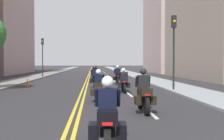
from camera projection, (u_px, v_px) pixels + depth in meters
The scene contains 18 objects.
ground_plane at pixel (90, 73), 50.01m from camera, with size 264.00×264.00×0.00m, color #2D2B2F.
sidewalk_left at pixel (51, 73), 49.53m from camera, with size 2.78×144.00×0.12m, color gray.
sidewalk_right at pixel (127, 73), 50.48m from camera, with size 2.78×144.00×0.12m, color #92989D.
centreline_yellow_inner at pixel (89, 73), 50.00m from camera, with size 0.12×132.00×0.01m, color yellow.
centreline_yellow_outer at pixel (90, 73), 50.02m from camera, with size 0.12×132.00×0.01m, color yellow.
lane_dashes_white at pixel (112, 79), 31.25m from camera, with size 0.14×56.40×0.01m.
building_right_1 at pixel (221, 6), 32.87m from camera, with size 8.75×19.13×17.45m.
building_right_2 at pixel (176, 1), 52.73m from camera, with size 10.01×16.15×27.63m.
motorcycle_0 at pixel (107, 120), 5.91m from camera, with size 0.78×2.22×1.60m.
motorcycle_1 at pixel (144, 95), 10.33m from camera, with size 0.76×2.13×1.69m.
motorcycle_2 at pixel (98, 88), 13.31m from camera, with size 0.78×2.07×1.58m.
motorcycle_3 at pixel (124, 82), 17.45m from camera, with size 0.77×2.14×1.55m.
motorcycle_4 at pixel (94, 79), 21.08m from camera, with size 0.77×2.27×1.66m.
motorcycle_5 at pixel (117, 77), 24.24m from camera, with size 0.78×2.31×1.66m.
motorcycle_6 at pixel (96, 74), 28.21m from camera, with size 0.78×2.21×1.61m.
traffic_cone_0 at pixel (28, 83), 21.15m from camera, with size 0.33×0.33×0.71m.
traffic_light_near at pixel (174, 39), 18.02m from camera, with size 0.28×0.38×4.99m.
traffic_light_far at pixel (43, 51), 35.52m from camera, with size 0.28×0.38×5.04m.
Camera 1 is at (0.63, -2.14, 1.89)m, focal length 43.91 mm.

